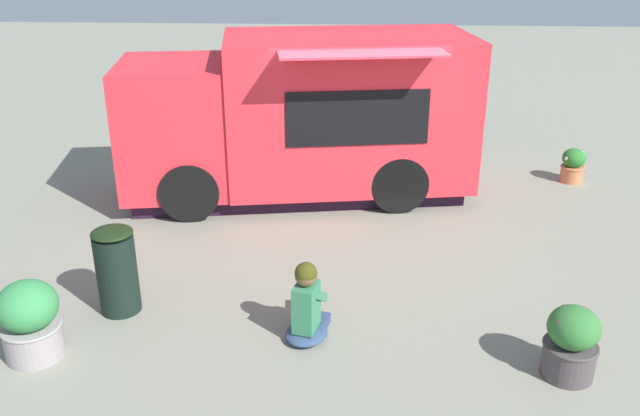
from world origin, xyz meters
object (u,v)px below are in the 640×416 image
trash_bin (117,270)px  planter_flowering_side (571,342)px  food_truck (303,120)px  planter_flowering_far (30,320)px  planter_flowering_near (573,165)px  person_customer (307,307)px

trash_bin → planter_flowering_side: bearing=168.8°
food_truck → planter_flowering_far: size_ratio=6.62×
planter_flowering_near → planter_flowering_far: size_ratio=0.69×
planter_flowering_far → person_customer: bearing=-170.0°
planter_flowering_side → trash_bin: trash_bin is taller
planter_flowering_side → food_truck: bearing=-57.6°
planter_flowering_near → planter_flowering_side: planter_flowering_side is taller
planter_flowering_near → planter_flowering_side: (1.56, 5.35, 0.08)m
planter_flowering_near → trash_bin: (6.27, 4.42, 0.22)m
person_customer → planter_flowering_side: (-2.57, 0.51, 0.01)m
planter_flowering_near → trash_bin: size_ratio=0.57×
planter_flowering_near → planter_flowering_far: 8.68m
planter_flowering_side → trash_bin: 4.81m
food_truck → planter_flowering_side: bearing=122.4°
food_truck → planter_flowering_near: food_truck is taller
food_truck → planter_flowering_far: bearing=62.5°
food_truck → planter_flowering_side: food_truck is taller
planter_flowering_near → trash_bin: trash_bin is taller
planter_flowering_far → planter_flowering_side: size_ratio=1.12×
food_truck → planter_flowering_near: bearing=-170.5°
person_customer → planter_flowering_near: size_ratio=1.54×
trash_bin → person_customer: bearing=168.9°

